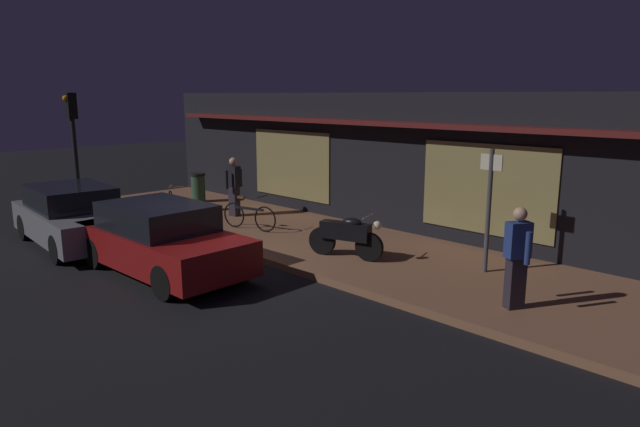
# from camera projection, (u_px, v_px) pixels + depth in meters

# --- Properties ---
(ground_plane) EXTENTS (60.00, 60.00, 0.00)m
(ground_plane) POSITION_uv_depth(u_px,v_px,m) (216.00, 272.00, 11.46)
(ground_plane) COLOR black
(sidewalk_slab) EXTENTS (18.00, 4.00, 0.15)m
(sidewalk_slab) POSITION_uv_depth(u_px,v_px,m) (320.00, 242.00, 13.52)
(sidewalk_slab) COLOR brown
(sidewalk_slab) RESTS_ON ground_plane
(storefront_building) EXTENTS (18.00, 3.30, 3.60)m
(storefront_building) POSITION_uv_depth(u_px,v_px,m) (406.00, 159.00, 15.52)
(storefront_building) COLOR black
(storefront_building) RESTS_ON ground_plane
(motorcycle) EXTENTS (1.66, 0.72, 0.97)m
(motorcycle) POSITION_uv_depth(u_px,v_px,m) (347.00, 235.00, 11.84)
(motorcycle) COLOR black
(motorcycle) RESTS_ON sidewalk_slab
(bicycle_parked) EXTENTS (1.62, 0.53, 0.91)m
(bicycle_parked) POSITION_uv_depth(u_px,v_px,m) (249.00, 216.00, 14.36)
(bicycle_parked) COLOR black
(bicycle_parked) RESTS_ON sidewalk_slab
(bicycle_extra) EXTENTS (1.57, 0.65, 0.91)m
(bicycle_extra) POSITION_uv_depth(u_px,v_px,m) (174.00, 204.00, 15.98)
(bicycle_extra) COLOR black
(bicycle_extra) RESTS_ON sidewalk_slab
(person_photographer) EXTENTS (0.40, 0.62, 1.67)m
(person_photographer) POSITION_uv_depth(u_px,v_px,m) (234.00, 185.00, 15.91)
(person_photographer) COLOR #28232D
(person_photographer) RESTS_ON sidewalk_slab
(person_bystander) EXTENTS (0.57, 0.44, 1.67)m
(person_bystander) POSITION_uv_depth(u_px,v_px,m) (517.00, 256.00, 8.94)
(person_bystander) COLOR #28232D
(person_bystander) RESTS_ON sidewalk_slab
(sign_post) EXTENTS (0.44, 0.09, 2.40)m
(sign_post) POSITION_uv_depth(u_px,v_px,m) (489.00, 203.00, 10.72)
(sign_post) COLOR #47474C
(sign_post) RESTS_ON sidewalk_slab
(trash_bin) EXTENTS (0.48, 0.48, 0.93)m
(trash_bin) POSITION_uv_depth(u_px,v_px,m) (198.00, 187.00, 18.10)
(trash_bin) COLOR #2D4C33
(trash_bin) RESTS_ON sidewalk_slab
(traffic_light_pole) EXTENTS (0.24, 0.33, 3.60)m
(traffic_light_pole) POSITION_uv_depth(u_px,v_px,m) (73.00, 135.00, 15.34)
(traffic_light_pole) COLOR black
(traffic_light_pole) RESTS_ON ground_plane
(parked_car_near) EXTENTS (4.23, 2.08, 1.42)m
(parked_car_near) POSITION_uv_depth(u_px,v_px,m) (73.00, 216.00, 13.41)
(parked_car_near) COLOR black
(parked_car_near) RESTS_ON ground_plane
(parked_car_far) EXTENTS (4.14, 1.85, 1.42)m
(parked_car_far) POSITION_uv_depth(u_px,v_px,m) (161.00, 239.00, 11.26)
(parked_car_far) COLOR black
(parked_car_far) RESTS_ON ground_plane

